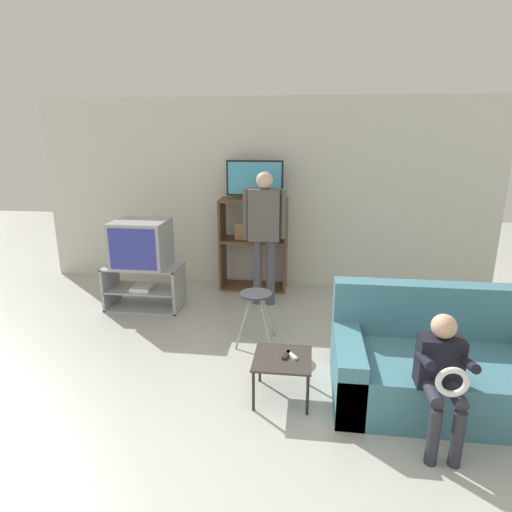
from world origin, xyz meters
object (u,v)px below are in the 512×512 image
(folding_stool, at_px, (256,302))
(remote_control_white, at_px, (291,355))
(person_seated_child, at_px, (442,372))
(media_shelf, at_px, (254,244))
(person_standing_adult, at_px, (264,226))
(snack_table, at_px, (282,362))
(couch, at_px, (442,366))
(television_main, at_px, (141,244))
(remote_control_black, at_px, (286,355))
(tv_stand, at_px, (145,287))
(television_flat, at_px, (255,181))

(folding_stool, height_order, remote_control_white, folding_stool)
(folding_stool, height_order, person_seated_child, person_seated_child)
(media_shelf, relative_size, person_standing_adult, 0.75)
(snack_table, distance_m, couch, 1.31)
(television_main, relative_size, remote_control_white, 4.47)
(remote_control_black, relative_size, person_standing_adult, 0.09)
(folding_stool, height_order, person_standing_adult, person_standing_adult)
(media_shelf, bearing_deg, tv_stand, -145.34)
(person_standing_adult, xyz_separation_m, person_seated_child, (1.48, -2.41, -0.47))
(snack_table, distance_m, person_seated_child, 1.20)
(television_main, relative_size, couch, 0.37)
(media_shelf, height_order, person_seated_child, media_shelf)
(television_flat, distance_m, person_seated_child, 3.57)
(media_shelf, distance_m, folding_stool, 1.68)
(folding_stool, bearing_deg, television_flat, 97.91)
(media_shelf, xyz_separation_m, folding_stool, (0.25, -1.65, -0.20))
(television_main, height_order, person_seated_child, television_main)
(folding_stool, xyz_separation_m, snack_table, (0.34, -0.94, -0.12))
(television_main, xyz_separation_m, couch, (3.14, -1.53, -0.55))
(remote_control_white, relative_size, person_seated_child, 0.15)
(remote_control_white, bearing_deg, snack_table, 171.17)
(remote_control_white, distance_m, person_seated_child, 1.14)
(person_standing_adult, bearing_deg, folding_stool, -88.15)
(television_flat, distance_m, remote_control_white, 2.88)
(media_shelf, bearing_deg, person_standing_adult, -69.81)
(folding_stool, relative_size, snack_table, 1.19)
(remote_control_white, bearing_deg, folding_stool, 81.64)
(folding_stool, relative_size, person_seated_child, 0.59)
(tv_stand, xyz_separation_m, remote_control_black, (1.88, -1.68, 0.11))
(person_seated_child, bearing_deg, couch, 71.86)
(remote_control_white, height_order, person_seated_child, person_seated_child)
(television_main, bearing_deg, media_shelf, 35.12)
(television_flat, xyz_separation_m, person_seated_child, (1.68, -3.00, -0.95))
(television_flat, relative_size, couch, 0.43)
(television_flat, bearing_deg, remote_control_black, -76.88)
(couch, bearing_deg, media_shelf, 127.90)
(person_seated_child, bearing_deg, snack_table, 159.93)
(snack_table, relative_size, couch, 0.27)
(folding_stool, height_order, couch, couch)
(television_main, bearing_deg, remote_control_black, -41.67)
(remote_control_white, bearing_deg, media_shelf, 71.76)
(television_flat, xyz_separation_m, remote_control_white, (0.64, -2.57, -1.14))
(folding_stool, relative_size, remote_control_black, 3.87)
(tv_stand, relative_size, remote_control_black, 6.45)
(remote_control_white, bearing_deg, television_main, 106.32)
(tv_stand, height_order, couch, couch)
(snack_table, relative_size, remote_control_white, 3.27)
(tv_stand, relative_size, snack_table, 1.98)
(remote_control_black, distance_m, couch, 1.28)
(tv_stand, relative_size, media_shelf, 0.73)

